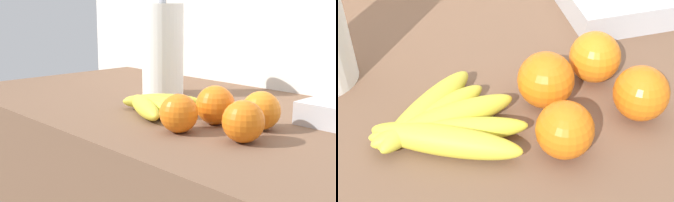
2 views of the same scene
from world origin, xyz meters
TOP-DOWN VIEW (x-y plane):
  - wall_back at (0.00, 0.36)m, footprint 1.87×0.06m
  - banana_bunch at (-0.06, -0.11)m, footprint 0.21×0.21m
  - orange_far_right at (0.09, -0.08)m, footprint 0.08×0.08m
  - orange_back_left at (0.21, -0.14)m, footprint 0.08×0.08m
  - orange_back_right at (0.18, -0.04)m, footprint 0.08×0.08m
  - orange_right at (0.08, -0.18)m, footprint 0.07×0.07m

SIDE VIEW (x-z plane):
  - wall_back at x=0.00m, z-range 0.00..1.30m
  - banana_bunch at x=-0.06m, z-range 0.92..0.96m
  - orange_right at x=0.08m, z-range 0.92..0.99m
  - orange_back_left at x=0.21m, z-range 0.92..0.99m
  - orange_back_right at x=0.18m, z-range 0.92..0.99m
  - orange_far_right at x=0.09m, z-range 0.92..1.00m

